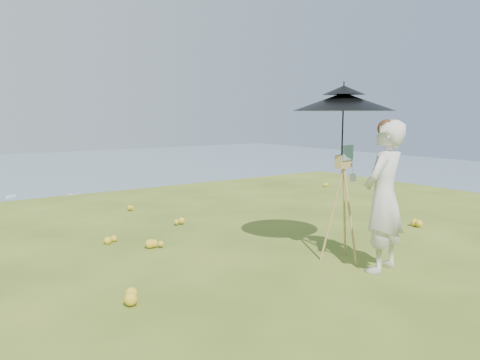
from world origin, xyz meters
TOP-DOWN VIEW (x-y plane):
  - ground at (0.00, 0.00)m, footprint 14.00×14.00m
  - slope_trees at (0.00, 35.00)m, footprint 110.00×50.00m
  - wildflowers at (0.00, 0.25)m, footprint 10.00×10.50m
  - painter at (0.18, -0.93)m, footprint 0.78×0.61m
  - field_easel at (0.12, -0.32)m, footprint 0.71×0.71m
  - sun_umbrella at (0.11, -0.29)m, footprint 1.74×1.74m
  - painter_cap at (0.18, -0.93)m, footprint 0.26×0.29m

SIDE VIEW (x-z plane):
  - slope_trees at x=0.00m, z-range -18.00..-12.00m
  - ground at x=0.00m, z-range 0.00..0.00m
  - wildflowers at x=0.00m, z-range 0.00..0.12m
  - field_easel at x=0.12m, z-range 0.00..1.55m
  - painter at x=0.18m, z-range 0.00..1.88m
  - sun_umbrella at x=0.11m, z-range 1.28..2.37m
  - painter_cap at x=0.18m, z-range 1.78..1.88m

